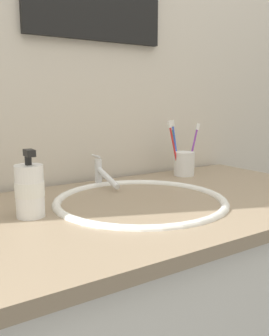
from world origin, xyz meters
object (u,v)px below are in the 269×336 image
(toothbrush_green, at_px, (175,145))
(toothbrush_purple, at_px, (194,145))
(faucet, at_px, (102,174))
(toothbrush_cup, at_px, (184,164))
(soap_dispenser, at_px, (30,190))
(toothbrush_red, at_px, (173,145))
(toothbrush_blue, at_px, (175,143))

(toothbrush_green, bearing_deg, toothbrush_purple, -41.83)
(faucet, distance_m, toothbrush_cup, 0.34)
(faucet, xyz_separation_m, soap_dispenser, (-0.30, -0.19, 0.02))
(toothbrush_purple, height_order, toothbrush_red, toothbrush_red)
(toothbrush_purple, bearing_deg, faucet, 178.74)
(toothbrush_cup, height_order, toothbrush_purple, toothbrush_purple)
(toothbrush_blue, bearing_deg, toothbrush_red, -135.72)
(toothbrush_cup, height_order, toothbrush_red, toothbrush_red)
(soap_dispenser, bearing_deg, toothbrush_cup, 16.00)
(toothbrush_purple, xyz_separation_m, soap_dispenser, (-0.68, -0.18, -0.04))
(toothbrush_blue, xyz_separation_m, toothbrush_red, (-0.04, -0.04, -0.00))
(toothbrush_purple, bearing_deg, toothbrush_green, 138.17)
(toothbrush_purple, height_order, soap_dispenser, toothbrush_purple)
(toothbrush_purple, distance_m, toothbrush_green, 0.07)
(soap_dispenser, bearing_deg, toothbrush_purple, 14.94)
(toothbrush_purple, height_order, toothbrush_green, toothbrush_purple)
(toothbrush_green, xyz_separation_m, soap_dispenser, (-0.63, -0.23, -0.04))
(toothbrush_red, bearing_deg, toothbrush_blue, 44.28)
(toothbrush_green, distance_m, toothbrush_red, 0.06)
(faucet, relative_size, toothbrush_blue, 0.84)
(toothbrush_green, bearing_deg, toothbrush_cup, -80.21)
(toothbrush_cup, distance_m, soap_dispenser, 0.66)
(soap_dispenser, bearing_deg, toothbrush_red, 17.51)
(faucet, xyz_separation_m, toothbrush_purple, (0.39, -0.01, 0.07))
(toothbrush_blue, distance_m, toothbrush_green, 0.01)
(toothbrush_cup, distance_m, toothbrush_blue, 0.08)
(toothbrush_blue, xyz_separation_m, toothbrush_green, (0.01, 0.01, -0.01))
(toothbrush_purple, relative_size, toothbrush_red, 0.94)
(toothbrush_purple, relative_size, toothbrush_green, 1.01)
(toothbrush_green, bearing_deg, toothbrush_blue, -132.10)
(toothbrush_red, bearing_deg, toothbrush_green, 44.81)
(toothbrush_purple, distance_m, soap_dispenser, 0.71)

